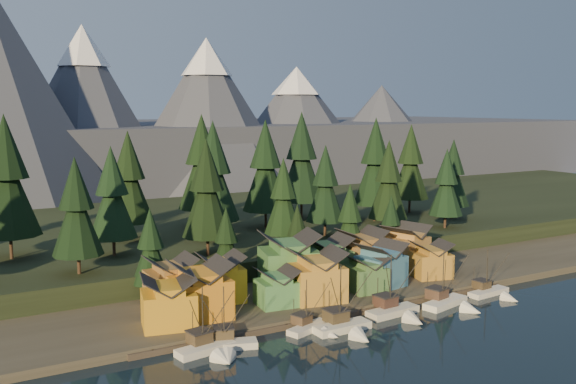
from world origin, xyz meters
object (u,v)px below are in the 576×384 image
boat_3 (346,319)px  boat_5 (451,296)px  boat_0 (209,341)px  boat_4 (397,304)px  boat_2 (313,322)px  house_back_0 (171,281)px  house_front_1 (200,288)px  house_back_1 (221,276)px  house_front_0 (169,300)px  boat_6 (493,287)px  boat_1 (225,339)px

boat_3 → boat_5: boat_3 is taller
boat_0 → boat_4: size_ratio=0.93×
boat_2 → house_back_0: 28.27m
boat_2 → boat_5: bearing=-21.7°
house_front_1 → house_back_1: (7.13, 7.27, -0.51)m
boat_3 → house_front_0: boat_3 is taller
boat_0 → house_back_0: house_back_0 is taller
boat_5 → boat_6: 12.88m
boat_6 → house_back_0: size_ratio=1.17×
house_front_0 → house_front_1: size_ratio=1.02×
boat_2 → house_front_0: size_ratio=0.96×
boat_4 → house_back_1: 33.77m
boat_1 → boat_5: 47.16m
boat_2 → boat_3: boat_3 is taller
boat_0 → boat_6: (62.80, 0.04, -0.40)m
boat_2 → boat_6: 43.19m
boat_2 → house_back_0: bearing=111.7°
boat_1 → boat_3: boat_3 is taller
boat_3 → boat_4: boat_3 is taller
boat_6 → boat_0: bearing=174.6°
house_back_0 → house_front_0: bearing=-110.0°
boat_1 → house_front_0: size_ratio=1.11×
boat_2 → house_back_0: size_ratio=1.06×
house_front_0 → boat_3: bearing=-15.5°
house_front_0 → boat_6: bearing=2.6°
boat_2 → boat_5: size_ratio=0.81×
boat_5 → house_back_1: boat_5 is taller
boat_3 → house_back_1: bearing=118.3°
boat_4 → boat_6: bearing=-3.7°
boat_1 → boat_2: size_ratio=1.15×
boat_0 → house_back_0: bearing=76.7°
boat_5 → boat_6: boat_5 is taller
boat_0 → boat_2: boat_0 is taller
boat_3 → house_back_0: boat_3 is taller
boat_5 → house_back_1: 44.65m
boat_0 → boat_1: size_ratio=1.02×
boat_2 → house_back_1: bearing=94.2°
house_back_0 → boat_0: bearing=-92.8°
boat_2 → house_back_1: house_back_1 is taller
boat_0 → house_front_0: (-2.42, 11.55, 3.87)m
boat_2 → house_front_0: (-22.04, 11.06, 4.29)m
boat_0 → boat_6: bearing=-9.2°
boat_5 → boat_1: bearing=164.9°
boat_3 → house_back_1: (-13.16, 23.27, 3.85)m
boat_0 → boat_4: bearing=-9.8°
house_front_1 → boat_3: bearing=-35.4°
boat_5 → house_front_1: size_ratio=1.21×
boat_2 → house_front_0: house_front_0 is taller
boat_4 → boat_5: size_ratio=1.03×
house_back_1 → boat_0: bearing=-111.7°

